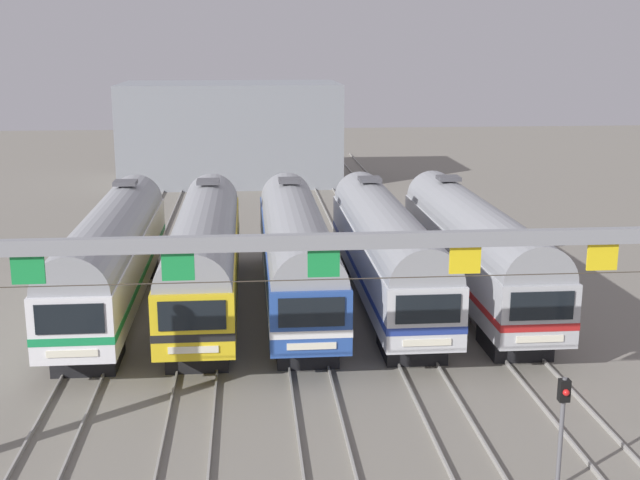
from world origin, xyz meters
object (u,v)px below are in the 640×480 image
commuter_train_white (112,253)px  commuter_train_blue (296,249)px  commuter_train_yellow (205,251)px  yard_signal_mast (563,412)px  catenary_gantry (324,276)px  commuter_train_stainless (473,245)px  commuter_train_silver (385,247)px

commuter_train_white → commuter_train_blue: (8.07, 0.00, 0.00)m
commuter_train_yellow → yard_signal_mast: 19.20m
catenary_gantry → commuter_train_stainless: bearing=59.1°
commuter_train_yellow → yard_signal_mast: bearing=-58.3°
commuter_train_blue → catenary_gantry: catenary_gantry is taller
commuter_train_stainless → yard_signal_mast: commuter_train_stainless is taller
yard_signal_mast → catenary_gantry: bearing=155.0°
commuter_train_yellow → commuter_train_blue: bearing=0.0°
commuter_train_silver → catenary_gantry: catenary_gantry is taller
commuter_train_white → commuter_train_yellow: bearing=0.0°
catenary_gantry → yard_signal_mast: bearing=-25.0°
catenary_gantry → commuter_train_blue: bearing=90.0°
commuter_train_yellow → commuter_train_stainless: (12.11, 0.00, 0.00)m
commuter_train_white → commuter_train_yellow: same height
commuter_train_blue → yard_signal_mast: bearing=-69.7°
commuter_train_yellow → commuter_train_blue: 4.04m
commuter_train_silver → commuter_train_stainless: 4.04m
commuter_train_blue → commuter_train_stainless: size_ratio=1.00×
commuter_train_yellow → commuter_train_stainless: 12.11m
commuter_train_silver → yard_signal_mast: 16.46m
commuter_train_yellow → commuter_train_white: bearing=180.0°
commuter_train_stainless → yard_signal_mast: 16.46m
commuter_train_yellow → commuter_train_silver: size_ratio=1.00×
commuter_train_stainless → commuter_train_white: bearing=180.0°
commuter_train_white → catenary_gantry: size_ratio=0.84×
commuter_train_yellow → commuter_train_silver: (8.07, 0.00, 0.00)m
commuter_train_yellow → catenary_gantry: (4.04, -13.50, 2.55)m
commuter_train_yellow → yard_signal_mast: commuter_train_yellow is taller
yard_signal_mast → commuter_train_silver: bearing=97.0°
yard_signal_mast → commuter_train_white: bearing=130.9°
commuter_train_white → commuter_train_stainless: same height
catenary_gantry → yard_signal_mast: catenary_gantry is taller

